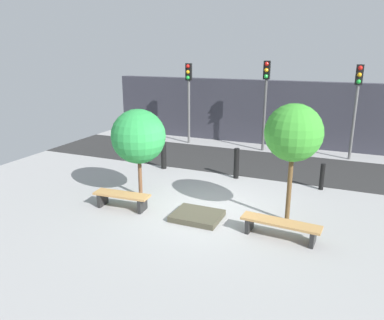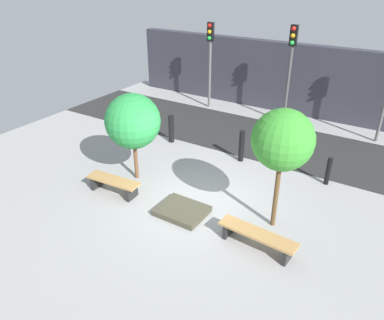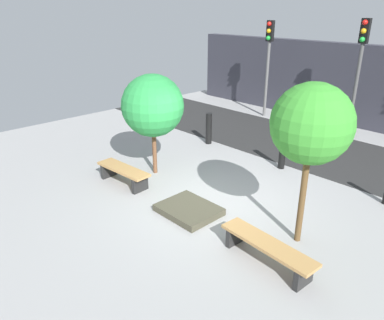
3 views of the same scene
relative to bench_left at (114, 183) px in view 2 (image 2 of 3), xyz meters
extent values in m
plane|color=#9B9B9B|center=(2.25, 0.90, -0.32)|extent=(18.00, 18.00, 0.00)
cube|color=#2A2A2A|center=(2.25, 5.89, -0.31)|extent=(18.00, 3.63, 0.01)
cube|color=#33333D|center=(2.25, 9.38, 1.19)|extent=(16.20, 0.50, 3.02)
cube|color=black|center=(-0.64, -0.04, -0.13)|extent=(0.13, 0.46, 0.39)
cube|color=black|center=(0.64, 0.04, -0.13)|extent=(0.13, 0.46, 0.39)
cube|color=#B2844C|center=(0.00, 0.00, 0.10)|extent=(1.68, 0.57, 0.06)
cube|color=black|center=(3.73, 0.05, -0.13)|extent=(0.13, 0.45, 0.37)
cube|color=black|center=(5.28, -0.05, -0.13)|extent=(0.13, 0.45, 0.37)
cube|color=#B2844C|center=(4.51, 0.00, 0.08)|extent=(1.93, 0.57, 0.06)
cube|color=#474434|center=(2.25, 0.20, -0.24)|extent=(1.29, 1.05, 0.15)
cylinder|color=brown|center=(0.00, 1.03, 0.41)|extent=(0.12, 0.12, 1.45)
sphere|color=green|center=(0.00, 1.03, 1.58)|extent=(1.64, 1.64, 1.64)
cylinder|color=brown|center=(4.51, 1.03, 0.68)|extent=(0.12, 0.12, 2.00)
sphere|color=green|center=(4.51, 1.03, 2.08)|extent=(1.46, 1.46, 1.46)
cylinder|color=black|center=(-0.63, 3.83, 0.20)|extent=(0.21, 0.21, 1.04)
cylinder|color=black|center=(2.25, 3.83, 0.23)|extent=(0.19, 0.19, 1.09)
cylinder|color=black|center=(5.14, 3.83, 0.12)|extent=(0.15, 0.15, 0.87)
cylinder|color=#5D5D5D|center=(-1.40, 8.01, 1.58)|extent=(0.12, 0.12, 3.79)
cube|color=black|center=(-1.40, 8.01, 3.08)|extent=(0.28, 0.16, 0.78)
sphere|color=red|center=(-1.40, 7.90, 3.34)|extent=(0.17, 0.17, 0.17)
sphere|color=orange|center=(-1.40, 7.90, 3.08)|extent=(0.17, 0.17, 0.17)
sphere|color=green|center=(-1.40, 7.90, 2.82)|extent=(0.17, 0.17, 0.17)
cylinder|color=#4C4C4C|center=(2.25, 8.01, 1.65)|extent=(0.12, 0.12, 3.94)
cube|color=black|center=(2.25, 8.01, 3.24)|extent=(0.28, 0.16, 0.78)
sphere|color=red|center=(2.25, 7.90, 3.50)|extent=(0.17, 0.17, 0.17)
sphere|color=orange|center=(2.25, 7.90, 3.24)|extent=(0.17, 0.17, 0.17)
sphere|color=green|center=(2.25, 7.90, 2.98)|extent=(0.17, 0.17, 0.17)
camera|label=1|loc=(5.76, -8.37, 4.07)|focal=35.00mm
camera|label=2|loc=(6.90, -6.66, 5.63)|focal=35.00mm
camera|label=3|loc=(7.59, -4.80, 3.99)|focal=35.00mm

